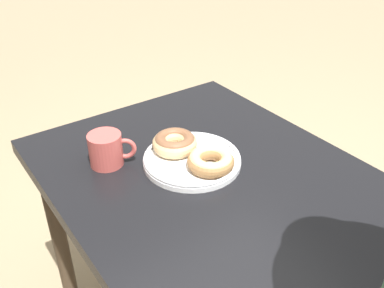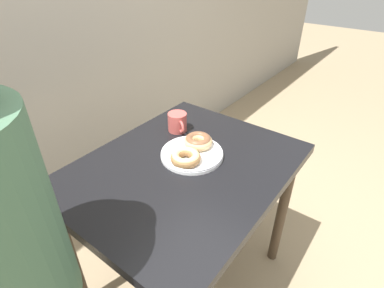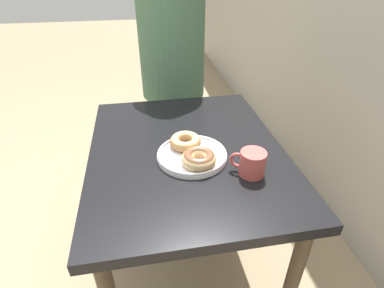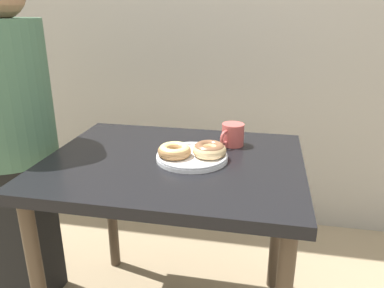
# 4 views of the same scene
# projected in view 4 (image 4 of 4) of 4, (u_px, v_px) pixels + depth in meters

# --- Properties ---
(wall_back) EXTENTS (8.00, 0.05, 2.60)m
(wall_back) POSITION_uv_depth(u_px,v_px,m) (214.00, 2.00, 2.03)
(wall_back) COLOR #9E998E
(wall_back) RESTS_ON ground_plane
(dining_table) EXTENTS (0.93, 0.74, 0.75)m
(dining_table) POSITION_uv_depth(u_px,v_px,m) (174.00, 183.00, 1.39)
(dining_table) COLOR black
(dining_table) RESTS_ON ground_plane
(donut_plate) EXTENTS (0.28, 0.26, 0.06)m
(donut_plate) POSITION_uv_depth(u_px,v_px,m) (193.00, 153.00, 1.34)
(donut_plate) COLOR white
(donut_plate) RESTS_ON dining_table
(coffee_mug) EXTENTS (0.09, 0.12, 0.09)m
(coffee_mug) POSITION_uv_depth(u_px,v_px,m) (232.00, 134.00, 1.48)
(coffee_mug) COLOR #B74C47
(coffee_mug) RESTS_ON dining_table
(person_figure) EXTENTS (0.36, 0.35, 1.43)m
(person_figure) POSITION_uv_depth(u_px,v_px,m) (8.00, 136.00, 1.50)
(person_figure) COLOR black
(person_figure) RESTS_ON ground_plane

